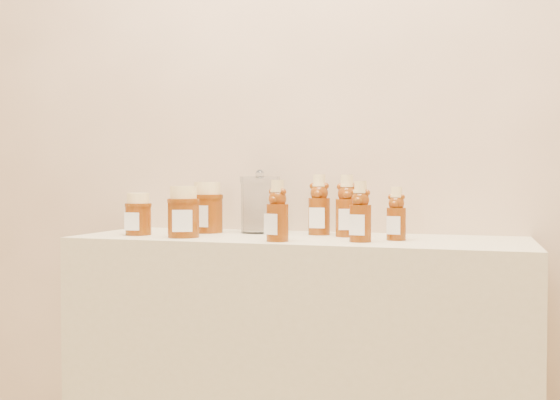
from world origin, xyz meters
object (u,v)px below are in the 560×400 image
(bear_bottle_back_left, at_px, (319,201))
(bear_bottle_front_left, at_px, (277,207))
(glass_canister, at_px, (260,202))
(honey_jar_left, at_px, (138,214))

(bear_bottle_back_left, distance_m, bear_bottle_front_left, 0.23)
(bear_bottle_back_left, relative_size, glass_canister, 1.07)
(bear_bottle_back_left, xyz_separation_m, honey_jar_left, (-0.48, -0.16, -0.04))
(bear_bottle_front_left, bearing_deg, glass_canister, 137.02)
(glass_canister, bearing_deg, bear_bottle_front_left, -61.38)
(honey_jar_left, height_order, glass_canister, glass_canister)
(bear_bottle_front_left, bearing_deg, honey_jar_left, -169.89)
(bear_bottle_front_left, bearing_deg, bear_bottle_back_left, 94.91)
(honey_jar_left, relative_size, glass_canister, 0.66)
(honey_jar_left, bearing_deg, bear_bottle_front_left, -9.31)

